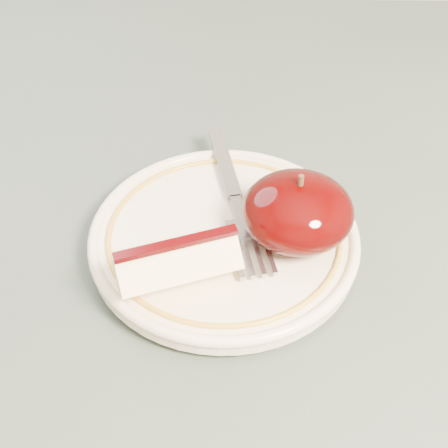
{
  "coord_description": "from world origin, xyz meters",
  "views": [
    {
      "loc": [
        -0.02,
        -0.33,
        1.1
      ],
      "look_at": [
        -0.03,
        0.0,
        0.78
      ],
      "focal_mm": 50.0,
      "sensor_mm": 36.0,
      "label": 1
    }
  ],
  "objects_px": {
    "apple_half": "(298,211)",
    "fork": "(235,198)",
    "table": "(264,322)",
    "plate": "(224,237)"
  },
  "relations": [
    {
      "from": "table",
      "to": "apple_half",
      "type": "height_order",
      "value": "apple_half"
    },
    {
      "from": "table",
      "to": "fork",
      "type": "distance_m",
      "value": 0.12
    },
    {
      "from": "table",
      "to": "fork",
      "type": "height_order",
      "value": "fork"
    },
    {
      "from": "table",
      "to": "fork",
      "type": "bearing_deg",
      "value": 127.73
    },
    {
      "from": "plate",
      "to": "fork",
      "type": "relative_size",
      "value": 1.16
    },
    {
      "from": "apple_half",
      "to": "fork",
      "type": "xyz_separation_m",
      "value": [
        -0.05,
        0.04,
        -0.02
      ]
    },
    {
      "from": "apple_half",
      "to": "plate",
      "type": "bearing_deg",
      "value": 179.22
    },
    {
      "from": "fork",
      "to": "apple_half",
      "type": "bearing_deg",
      "value": -140.56
    },
    {
      "from": "plate",
      "to": "apple_half",
      "type": "distance_m",
      "value": 0.06
    },
    {
      "from": "apple_half",
      "to": "fork",
      "type": "relative_size",
      "value": 0.46
    }
  ]
}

